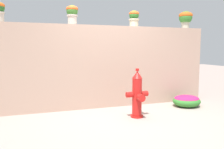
# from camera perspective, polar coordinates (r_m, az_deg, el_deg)

# --- Properties ---
(ground_plane) EXTENTS (24.00, 24.00, 0.00)m
(ground_plane) POSITION_cam_1_polar(r_m,az_deg,el_deg) (4.29, 2.64, -11.01)
(ground_plane) COLOR #A59187
(stone_wall) EXTENTS (4.82, 0.40, 1.78)m
(stone_wall) POSITION_cam_1_polar(r_m,az_deg,el_deg) (5.12, -1.68, 2.02)
(stone_wall) COLOR tan
(stone_wall) RESTS_ON ground
(potted_plant_1) EXTENTS (0.25, 0.25, 0.42)m
(potted_plant_1) POSITION_cam_1_polar(r_m,az_deg,el_deg) (5.03, -9.95, 14.96)
(potted_plant_1) COLOR beige
(potted_plant_1) RESTS_ON stone_wall
(potted_plant_2) EXTENTS (0.24, 0.24, 0.37)m
(potted_plant_2) POSITION_cam_1_polar(r_m,az_deg,el_deg) (5.38, 5.53, 14.06)
(potted_plant_2) COLOR beige
(potted_plant_2) RESTS_ON stone_wall
(potted_plant_3) EXTENTS (0.34, 0.34, 0.43)m
(potted_plant_3) POSITION_cam_1_polar(r_m,az_deg,el_deg) (6.10, 17.94, 13.36)
(potted_plant_3) COLOR #BDB8A1
(potted_plant_3) RESTS_ON stone_wall
(fire_hydrant) EXTENTS (0.43, 0.35, 0.92)m
(fire_hydrant) POSITION_cam_1_polar(r_m,az_deg,el_deg) (4.31, 6.34, -5.16)
(fire_hydrant) COLOR red
(fire_hydrant) RESTS_ON ground
(flower_bush_left) EXTENTS (0.63, 0.56, 0.26)m
(flower_bush_left) POSITION_cam_1_polar(r_m,az_deg,el_deg) (5.41, 18.17, -6.17)
(flower_bush_left) COLOR #358130
(flower_bush_left) RESTS_ON ground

